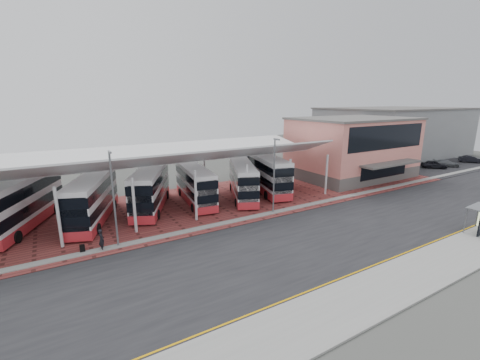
# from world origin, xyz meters

# --- Properties ---
(ground) EXTENTS (140.00, 140.00, 0.00)m
(ground) POSITION_xyz_m (0.00, 0.00, 0.00)
(ground) COLOR #3F403C
(road) EXTENTS (120.00, 14.00, 0.02)m
(road) POSITION_xyz_m (0.00, -1.00, 0.01)
(road) COLOR black
(road) RESTS_ON ground
(forecourt) EXTENTS (72.00, 16.00, 0.06)m
(forecourt) POSITION_xyz_m (2.00, 13.00, 0.03)
(forecourt) COLOR brown
(forecourt) RESTS_ON ground
(sidewalk) EXTENTS (120.00, 4.00, 0.14)m
(sidewalk) POSITION_xyz_m (0.00, -9.00, 0.07)
(sidewalk) COLOR gray
(sidewalk) RESTS_ON ground
(north_kerb) EXTENTS (120.00, 0.80, 0.14)m
(north_kerb) POSITION_xyz_m (0.00, 6.20, 0.07)
(north_kerb) COLOR gray
(north_kerb) RESTS_ON ground
(carpark_surface) EXTENTS (22.00, 10.00, 0.08)m
(carpark_surface) POSITION_xyz_m (44.00, 10.00, 0.04)
(carpark_surface) COLOR black
(carpark_surface) RESTS_ON ground
(yellow_line_near) EXTENTS (120.00, 0.12, 0.01)m
(yellow_line_near) POSITION_xyz_m (0.00, -7.00, 0.03)
(yellow_line_near) COLOR #D79500
(yellow_line_near) RESTS_ON road
(yellow_line_far) EXTENTS (120.00, 0.12, 0.01)m
(yellow_line_far) POSITION_xyz_m (0.00, -6.70, 0.03)
(yellow_line_far) COLOR #D79500
(yellow_line_far) RESTS_ON road
(canopy) EXTENTS (37.00, 11.63, 7.07)m
(canopy) POSITION_xyz_m (-6.00, 13.94, 5.80)
(canopy) COLOR silver
(canopy) RESTS_ON ground
(terminal) EXTENTS (18.40, 14.40, 9.25)m
(terminal) POSITION_xyz_m (23.00, 13.92, 4.66)
(terminal) COLOR #555250
(terminal) RESTS_ON ground
(warehouse) EXTENTS (30.50, 20.50, 10.25)m
(warehouse) POSITION_xyz_m (48.00, 24.00, 5.15)
(warehouse) COLOR slate
(warehouse) RESTS_ON ground
(lamp_west) EXTENTS (0.16, 0.90, 8.07)m
(lamp_west) POSITION_xyz_m (-14.00, 6.27, 4.36)
(lamp_west) COLOR slate
(lamp_west) RESTS_ON ground
(lamp_east) EXTENTS (0.16, 0.90, 8.07)m
(lamp_east) POSITION_xyz_m (2.00, 6.27, 4.36)
(lamp_east) COLOR slate
(lamp_east) RESTS_ON ground
(bus_0) EXTENTS (7.30, 11.87, 4.86)m
(bus_0) POSITION_xyz_m (-20.90, 15.25, 2.48)
(bus_0) COLOR silver
(bus_0) RESTS_ON forecourt
(bus_1) EXTENTS (6.33, 11.08, 4.50)m
(bus_1) POSITION_xyz_m (-14.94, 13.50, 2.30)
(bus_1) COLOR silver
(bus_1) RESTS_ON forecourt
(bus_2) EXTENTS (7.07, 11.01, 4.54)m
(bus_2) POSITION_xyz_m (-8.89, 14.37, 2.31)
(bus_2) COLOR silver
(bus_2) RESTS_ON forecourt
(bus_3) EXTENTS (3.82, 10.46, 4.22)m
(bus_3) POSITION_xyz_m (-3.75, 13.94, 2.15)
(bus_3) COLOR silver
(bus_3) RESTS_ON forecourt
(bus_4) EXTENTS (6.44, 10.47, 4.29)m
(bus_4) POSITION_xyz_m (2.01, 12.61, 2.19)
(bus_4) COLOR silver
(bus_4) RESTS_ON forecourt
(bus_5) EXTENTS (5.54, 11.75, 4.72)m
(bus_5) POSITION_xyz_m (6.31, 13.70, 2.41)
(bus_5) COLOR silver
(bus_5) RESTS_ON forecourt
(pedestrian) EXTENTS (0.58, 0.74, 1.81)m
(pedestrian) POSITION_xyz_m (-15.25, 6.16, 0.96)
(pedestrian) COLOR black
(pedestrian) RESTS_ON forecourt
(suitcase) EXTENTS (0.38, 0.27, 0.65)m
(suitcase) POSITION_xyz_m (-16.67, 6.53, 0.39)
(suitcase) COLOR black
(suitcase) RESTS_ON forecourt
(carpark_car_a) EXTENTS (4.05, 4.01, 1.39)m
(carpark_car_a) POSITION_xyz_m (40.40, 10.22, 0.77)
(carpark_car_a) COLOR black
(carpark_car_a) RESTS_ON carpark_surface
(carpark_car_b) EXTENTS (4.15, 4.27, 1.23)m
(carpark_car_b) POSITION_xyz_m (43.81, 9.87, 0.69)
(carpark_car_b) COLOR #55585D
(carpark_car_b) RESTS_ON carpark_surface
(carpark_car_c) EXTENTS (3.58, 4.01, 1.32)m
(carpark_car_c) POSITION_xyz_m (51.97, 9.55, 0.74)
(carpark_car_c) COLOR black
(carpark_car_c) RESTS_ON carpark_surface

